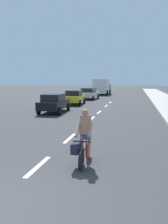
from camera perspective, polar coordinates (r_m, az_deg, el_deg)
The scene contains 12 objects.
ground_plane at distance 24.08m, azimuth 5.80°, elevation 1.68°, with size 160.00×160.00×0.00m, color #38383A.
lane_stripe_1 at distance 7.50m, azimuth -11.57°, elevation -13.33°, with size 0.16×1.80×0.01m, color white.
lane_stripe_2 at distance 10.67m, azimuth -3.61°, elevation -6.62°, with size 0.16×1.80×0.01m, color white.
lane_stripe_3 at distance 15.86m, azimuth 2.00°, elevation -1.68°, with size 0.16×1.80×0.01m, color white.
lane_stripe_4 at distance 19.02m, azimuth 3.85°, elevation -0.04°, with size 0.16×1.80×0.01m, color white.
lane_stripe_5 at distance 23.72m, azimuth 5.69°, elevation 1.59°, with size 0.16×1.80×0.01m, color white.
lane_stripe_6 at distance 27.43m, azimuth 6.68°, elevation 2.47°, with size 0.16×1.80×0.01m, color white.
cyclist at distance 7.26m, azimuth -0.20°, elevation -7.01°, with size 0.63×1.71×1.82m.
parked_car_black at distance 18.86m, azimuth -7.61°, elevation 2.39°, with size 2.03×4.12×1.57m.
parked_car_yellow at distance 24.82m, azimuth -2.44°, elevation 3.85°, with size 2.04×4.10×1.57m.
parked_car_silver at distance 31.40m, azimuth 1.29°, elevation 4.79°, with size 2.27×4.56×1.57m.
delivery_truck at distance 41.30m, azimuth 4.59°, elevation 6.51°, with size 2.73×6.26×2.80m.
Camera 1 is at (2.95, -3.74, 2.74)m, focal length 36.00 mm.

